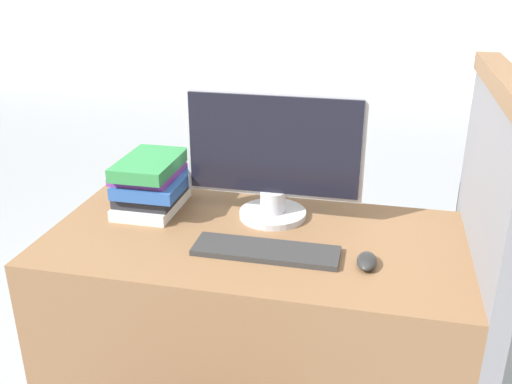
# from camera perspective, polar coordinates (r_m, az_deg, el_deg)

# --- Properties ---
(desk) EXTENTS (1.22, 0.63, 0.73)m
(desk) POSITION_cam_1_polar(r_m,az_deg,el_deg) (1.88, -0.21, -14.48)
(desk) COLOR brown
(desk) RESTS_ON ground_plane
(carrel_divider) EXTENTS (0.07, 0.73, 1.23)m
(carrel_divider) POSITION_cam_1_polar(r_m,az_deg,el_deg) (1.77, 20.92, -8.73)
(carrel_divider) COLOR slate
(carrel_divider) RESTS_ON ground_plane
(monitor) EXTENTS (0.55, 0.21, 0.40)m
(monitor) POSITION_cam_1_polar(r_m,az_deg,el_deg) (1.73, 1.76, 3.60)
(monitor) COLOR #B7B7BC
(monitor) RESTS_ON desk
(keyboard) EXTENTS (0.41, 0.12, 0.02)m
(keyboard) POSITION_cam_1_polar(r_m,az_deg,el_deg) (1.59, 1.01, -5.90)
(keyboard) COLOR #2D2D2D
(keyboard) RESTS_ON desk
(mouse) EXTENTS (0.05, 0.10, 0.03)m
(mouse) POSITION_cam_1_polar(r_m,az_deg,el_deg) (1.55, 11.01, -6.80)
(mouse) COLOR #262626
(mouse) RESTS_ON desk
(book_stack) EXTENTS (0.21, 0.28, 0.17)m
(book_stack) POSITION_cam_1_polar(r_m,az_deg,el_deg) (1.86, -10.37, 0.84)
(book_stack) COLOR silver
(book_stack) RESTS_ON desk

